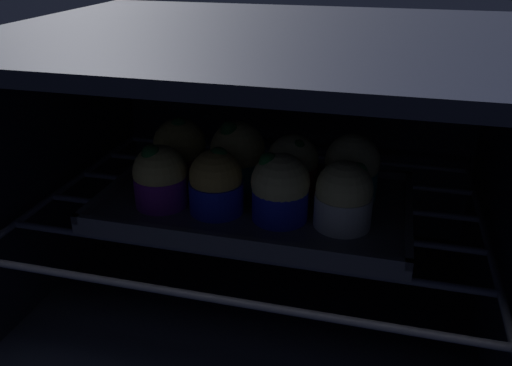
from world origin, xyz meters
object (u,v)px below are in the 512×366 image
object	(u,v)px
baking_tray	(256,203)
muffin_row0_col0	(160,178)
muffin_row1_col0	(180,150)
muffin_row1_col3	(352,169)
muffin_row0_col2	(280,189)
muffin_row0_col1	(216,183)
muffin_row1_col2	(293,166)
muffin_row0_col3	(344,196)
muffin_row1_col1	(238,155)

from	to	relation	value
baking_tray	muffin_row0_col0	size ratio (longest dim) A/B	4.72
muffin_row1_col0	muffin_row1_col3	distance (cm)	22.56
muffin_row1_col3	muffin_row1_col0	bearing A→B (deg)	179.01
muffin_row0_col2	muffin_row0_col1	bearing A→B (deg)	-179.81
muffin_row1_col0	muffin_row0_col0	bearing A→B (deg)	-85.01
muffin_row1_col0	muffin_row1_col2	xyz separation A→B (cm)	(15.24, -0.45, -0.48)
baking_tray	muffin_row0_col2	distance (cm)	6.91
muffin_row0_col0	muffin_row0_col3	distance (cm)	21.70
muffin_row0_col2	muffin_row0_col3	xyz separation A→B (cm)	(7.16, 0.23, -0.15)
muffin_row0_col2	muffin_row1_col1	bearing A→B (deg)	133.20
muffin_row0_col0	muffin_row0_col1	bearing A→B (deg)	0.67
muffin_row0_col0	muffin_row1_col3	xyz separation A→B (cm)	(21.86, 7.59, 0.41)
baking_tray	muffin_row1_col2	size ratio (longest dim) A/B	4.98
muffin_row0_col1	muffin_row1_col2	distance (cm)	10.63
muffin_row0_col0	baking_tray	bearing A→B (deg)	20.51
muffin_row0_col3	muffin_row1_col2	world-z (taller)	muffin_row0_col3
muffin_row1_col3	muffin_row1_col1	bearing A→B (deg)	179.10
muffin_row0_col1	muffin_row1_col1	world-z (taller)	muffin_row1_col1
muffin_row1_col2	muffin_row0_col0	bearing A→B (deg)	-152.61
muffin_row1_col1	muffin_row1_col3	xyz separation A→B (cm)	(14.56, -0.23, -0.15)
muffin_row0_col3	muffin_row1_col2	size ratio (longest dim) A/B	1.02
muffin_row0_col2	muffin_row1_col2	xyz separation A→B (cm)	(0.00, 7.43, -0.30)
muffin_row0_col2	muffin_row1_col3	xyz separation A→B (cm)	(7.32, 7.49, 0.17)
muffin_row0_col3	muffin_row1_col3	xyz separation A→B (cm)	(0.16, 7.26, 0.32)
baking_tray	muffin_row1_col0	xyz separation A→B (cm)	(-11.43, 3.97, 4.41)
muffin_row0_col1	muffin_row0_col2	size ratio (longest dim) A/B	0.98
baking_tray	muffin_row0_col3	distance (cm)	12.27
muffin_row0_col0	muffin_row0_col2	distance (cm)	14.54
baking_tray	muffin_row0_col1	world-z (taller)	muffin_row0_col1
muffin_row0_col1	muffin_row1_col1	size ratio (longest dim) A/B	0.89
muffin_row1_col1	muffin_row1_col2	bearing A→B (deg)	-2.26
muffin_row0_col1	muffin_row0_col3	size ratio (longest dim) A/B	1.03
muffin_row0_col0	muffin_row1_col3	bearing A→B (deg)	19.16
muffin_row0_col1	baking_tray	bearing A→B (deg)	46.35
muffin_row0_col3	muffin_row1_col0	distance (cm)	23.67
muffin_row1_col3	muffin_row0_col1	bearing A→B (deg)	-153.21
baking_tray	muffin_row1_col0	size ratio (longest dim) A/B	4.37
muffin_row0_col3	muffin_row1_col3	bearing A→B (deg)	88.72
baking_tray	muffin_row0_col1	distance (cm)	6.80
muffin_row0_col1	muffin_row0_col2	xyz separation A→B (cm)	(7.56, 0.03, 0.14)
muffin_row1_col1	baking_tray	bearing A→B (deg)	-47.99
baking_tray	muffin_row0_col3	world-z (taller)	muffin_row0_col3
muffin_row0_col3	muffin_row1_col0	bearing A→B (deg)	161.14
muffin_row1_col0	muffin_row1_col1	size ratio (longest dim) A/B	0.96
muffin_row1_col0	muffin_row1_col2	size ratio (longest dim) A/B	1.14
muffin_row1_col0	muffin_row1_col3	xyz separation A→B (cm)	(22.56, -0.39, -0.01)
muffin_row0_col3	muffin_row1_col0	world-z (taller)	muffin_row1_col0
muffin_row1_col2	muffin_row1_col0	bearing A→B (deg)	178.31
muffin_row0_col2	muffin_row1_col3	bearing A→B (deg)	45.66
muffin_row1_col3	muffin_row1_col2	bearing A→B (deg)	-179.55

